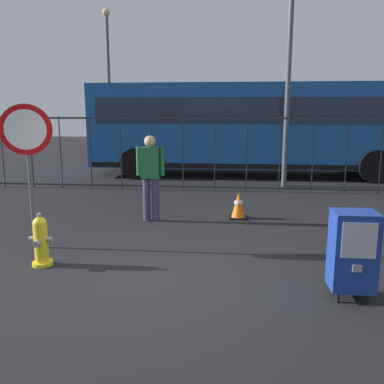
{
  "coord_description": "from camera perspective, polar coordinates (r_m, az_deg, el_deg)",
  "views": [
    {
      "loc": [
        0.92,
        -4.9,
        2.1
      ],
      "look_at": [
        0.3,
        1.2,
        0.9
      ],
      "focal_mm": 38.12,
      "sensor_mm": 36.0,
      "label": 1
    }
  ],
  "objects": [
    {
      "name": "ground_plane",
      "position": [
        5.42,
        -4.53,
        -11.8
      ],
      "size": [
        60.0,
        60.0,
        0.0
      ],
      "primitive_type": "plane",
      "color": "black"
    },
    {
      "name": "street_light_near_left",
      "position": [
        12.02,
        13.51,
        19.04
      ],
      "size": [
        0.32,
        0.32,
        6.55
      ],
      "color": "#4C4F54",
      "rests_on": "ground_plane"
    },
    {
      "name": "traffic_cone",
      "position": [
        8.24,
        6.51,
        -1.91
      ],
      "size": [
        0.36,
        0.36,
        0.53
      ],
      "color": "black",
      "rests_on": "ground_plane"
    },
    {
      "name": "pedestrian",
      "position": [
        7.9,
        -5.82,
        2.62
      ],
      "size": [
        0.55,
        0.22,
        1.67
      ],
      "color": "#382D51",
      "rests_on": "ground_plane"
    },
    {
      "name": "bus_near",
      "position": [
        13.92,
        8.34,
        9.35
      ],
      "size": [
        10.51,
        2.81,
        3.0
      ],
      "rotation": [
        0.0,
        0.0,
        0.0
      ],
      "color": "#19519E",
      "rests_on": "ground_plane"
    },
    {
      "name": "newspaper_box_primary",
      "position": [
        4.99,
        21.58,
        -7.62
      ],
      "size": [
        0.48,
        0.42,
        1.02
      ],
      "color": "black",
      "rests_on": "ground_plane"
    },
    {
      "name": "stop_sign",
      "position": [
        6.66,
        -22.05,
        5.96
      ],
      "size": [
        0.71,
        0.31,
        2.23
      ],
      "color": "#4C4F54",
      "rests_on": "ground_plane"
    },
    {
      "name": "street_light_near_right",
      "position": [
        18.63,
        -11.59,
        15.94
      ],
      "size": [
        0.32,
        0.32,
        6.4
      ],
      "color": "#4C4F54",
      "rests_on": "ground_plane"
    },
    {
      "name": "fence_barrier",
      "position": [
        10.99,
        0.96,
        5.42
      ],
      "size": [
        18.03,
        0.04,
        2.0
      ],
      "color": "#2D2D33",
      "rests_on": "ground_plane"
    },
    {
      "name": "fire_hydrant",
      "position": [
        6.06,
        -20.38,
        -6.45
      ],
      "size": [
        0.33,
        0.32,
        0.75
      ],
      "color": "yellow",
      "rests_on": "ground_plane"
    }
  ]
}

